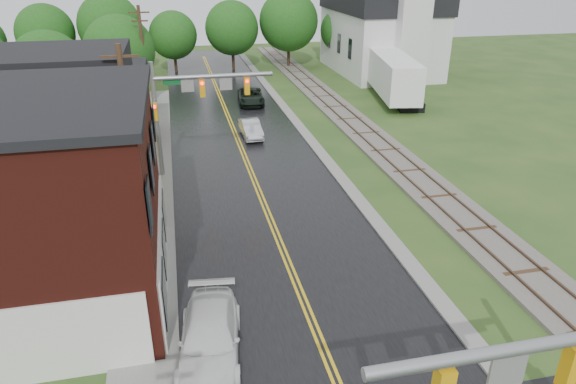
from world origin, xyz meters
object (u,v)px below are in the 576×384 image
object	(u,v)px
church	(385,23)
tree_left_e	(121,52)
tree_left_c	(51,71)
semi_trailer	(391,73)
utility_pole_b	(129,130)
utility_pole_c	(144,56)
sedan_silver	(251,129)
suv_dark	(251,97)
traffic_signal_far	(190,98)
pickup_white	(210,338)

from	to	relation	value
church	tree_left_e	xyz separation A→B (m)	(-28.85, -7.84, -1.02)
tree_left_c	semi_trailer	size ratio (longest dim) A/B	0.55
church	utility_pole_b	bearing A→B (deg)	-130.18
tree_left_e	semi_trailer	xyz separation A→B (m)	(25.23, -3.29, -2.34)
utility_pole_c	tree_left_e	distance (m)	2.79
sedan_silver	semi_trailer	world-z (taller)	semi_trailer
church	utility_pole_b	distance (m)	41.55
utility_pole_c	suv_dark	distance (m)	10.25
traffic_signal_far	suv_dark	xyz separation A→B (m)	(6.07, 16.30, -4.27)
utility_pole_b	sedan_silver	distance (m)	14.55
suv_dark	tree_left_e	bearing A→B (deg)	171.69
semi_trailer	tree_left_c	bearing A→B (deg)	-174.88
traffic_signal_far	tree_left_e	distance (m)	19.65
tree_left_c	sedan_silver	xyz separation A→B (m)	(14.96, -6.39, -3.87)
utility_pole_c	tree_left_c	xyz separation A→B (m)	(-7.05, -4.10, -0.21)
tree_left_e	sedan_silver	size ratio (longest dim) A/B	2.08
utility_pole_b	suv_dark	distance (m)	23.62
church	sedan_silver	size ratio (longest dim) A/B	5.09
suv_dark	pickup_white	world-z (taller)	pickup_white
suv_dark	pickup_white	size ratio (longest dim) A/B	0.98
tree_left_e	pickup_white	world-z (taller)	tree_left_e
pickup_white	semi_trailer	world-z (taller)	semi_trailer
utility_pole_c	pickup_white	distance (m)	34.35
tree_left_e	tree_left_c	bearing A→B (deg)	-129.81
traffic_signal_far	semi_trailer	bearing A→B (deg)	38.17
utility_pole_c	utility_pole_b	bearing A→B (deg)	-90.00
traffic_signal_far	sedan_silver	size ratio (longest dim) A/B	1.87
sedan_silver	pickup_white	distance (m)	24.04
utility_pole_c	pickup_white	xyz separation A→B (m)	(2.87, -34.00, -3.97)
church	suv_dark	world-z (taller)	church
traffic_signal_far	utility_pole_b	xyz separation A→B (m)	(-3.33, -5.00, -0.25)
sedan_silver	semi_trailer	size ratio (longest dim) A/B	0.28
church	pickup_white	distance (m)	50.11
utility_pole_b	tree_left_c	size ratio (longest dim) A/B	1.18
pickup_white	church	bearing A→B (deg)	68.52
tree_left_c	suv_dark	world-z (taller)	tree_left_c
tree_left_e	semi_trailer	bearing A→B (deg)	-7.43
tree_left_e	semi_trailer	size ratio (longest dim) A/B	0.59
tree_left_e	pickup_white	size ratio (longest dim) A/B	1.58
sedan_silver	traffic_signal_far	bearing A→B (deg)	-126.67
utility_pole_b	tree_left_e	distance (m)	23.99
church	suv_dark	distance (m)	20.93
traffic_signal_far	utility_pole_b	distance (m)	6.01
tree_left_c	tree_left_e	bearing A→B (deg)	50.19
traffic_signal_far	utility_pole_b	bearing A→B (deg)	-123.68
suv_dark	pickup_white	xyz separation A→B (m)	(-6.53, -33.30, 0.05)
tree_left_c	semi_trailer	xyz separation A→B (m)	(30.23, 2.71, -2.04)
pickup_white	utility_pole_b	bearing A→B (deg)	110.66
church	sedan_silver	xyz separation A→B (m)	(-18.88, -20.23, -5.19)
tree_left_c	sedan_silver	size ratio (longest dim) A/B	1.95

